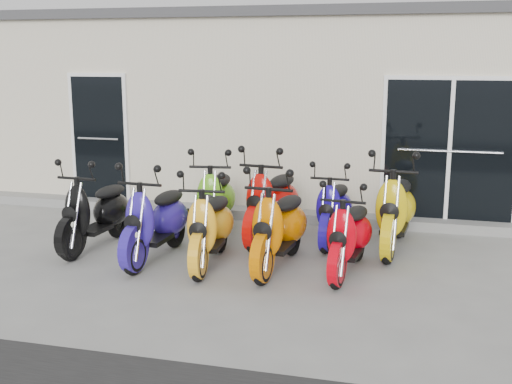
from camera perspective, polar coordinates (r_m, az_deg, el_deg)
ground at (r=8.52m, az=-1.02°, el=-5.76°), size 80.00×80.00×0.00m
building at (r=13.23m, az=5.07°, el=7.69°), size 14.00×6.00×3.20m
roof_cap at (r=13.21m, az=5.21°, el=14.97°), size 14.20×6.20×0.16m
front_step at (r=10.39m, az=1.98°, el=-2.04°), size 14.00×0.40×0.15m
door_left at (r=11.42m, az=-13.73°, el=4.97°), size 1.07×0.08×2.22m
door_right at (r=10.08m, az=16.83°, el=3.87°), size 2.02×0.08×2.22m
scooter_front_black at (r=8.99m, az=-14.09°, el=-0.88°), size 0.77×1.80×1.30m
scooter_front_blue at (r=8.32m, az=-8.90°, el=-1.54°), size 0.75×1.85×1.34m
scooter_front_orange_a at (r=8.03m, az=-4.10°, el=-2.12°), size 0.79×1.80×1.29m
scooter_front_orange_b at (r=7.88m, az=2.09°, el=-2.13°), size 0.83×1.89×1.36m
scooter_front_red at (r=7.79m, az=8.31°, el=-2.95°), size 0.79×1.71×1.22m
scooter_back_green at (r=9.35m, az=-3.58°, el=0.15°), size 0.91×1.91×1.36m
scooter_back_red at (r=9.08m, az=1.44°, el=0.02°), size 0.93×2.00×1.43m
scooter_back_blue at (r=9.08m, az=6.96°, el=-0.73°), size 0.68×1.68×1.22m
scooter_back_yellow at (r=8.84m, az=12.34°, el=-0.54°), size 0.85×2.00×1.44m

